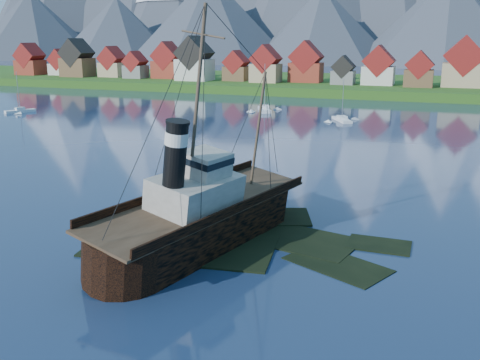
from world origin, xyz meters
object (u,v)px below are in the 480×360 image
(tugboat_wreck, at_px, (206,211))
(sailboat_c, at_px, (264,110))
(sailboat_b, at_px, (20,111))
(sailboat_e, at_px, (342,120))

(tugboat_wreck, xyz_separation_m, sailboat_c, (-23.92, 93.31, -2.70))
(tugboat_wreck, height_order, sailboat_b, tugboat_wreck)
(sailboat_c, relative_size, sailboat_e, 1.26)
(sailboat_b, xyz_separation_m, sailboat_c, (60.92, 25.33, 0.03))
(tugboat_wreck, xyz_separation_m, sailboat_b, (-84.83, 67.99, -2.73))
(sailboat_b, height_order, sailboat_c, sailboat_c)
(sailboat_b, xyz_separation_m, sailboat_e, (83.94, 14.88, -0.04))
(sailboat_b, bearing_deg, sailboat_c, 52.57)
(sailboat_c, bearing_deg, sailboat_e, -48.73)
(sailboat_b, height_order, sailboat_e, sailboat_b)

